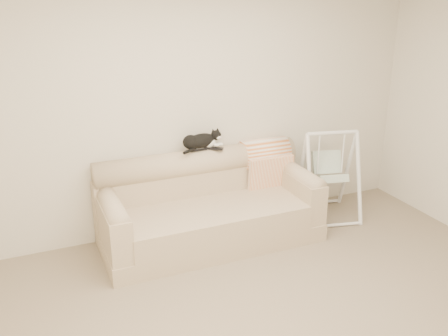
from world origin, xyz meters
name	(u,v)px	position (x,y,z in m)	size (l,w,h in m)	color
ground_plane	(288,330)	(0.00, 0.00, 0.00)	(5.00, 5.00, 0.00)	#746651
room_shell	(299,141)	(0.00, 0.00, 1.53)	(5.04, 4.04, 2.60)	beige
sofa	(208,208)	(-0.02, 1.62, 0.35)	(2.20, 0.93, 0.90)	tan
remote_a	(198,149)	(-0.03, 1.85, 0.91)	(0.18, 0.06, 0.03)	black
remote_b	(215,148)	(0.14, 1.81, 0.91)	(0.16, 0.14, 0.02)	black
tuxedo_cat	(201,141)	(0.00, 1.86, 0.99)	(0.49, 0.28, 0.19)	black
throw_blanket	(265,157)	(0.74, 1.84, 0.72)	(0.51, 0.38, 0.58)	orange
baby_swing	(329,174)	(1.43, 1.61, 0.50)	(0.74, 0.77, 1.01)	white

